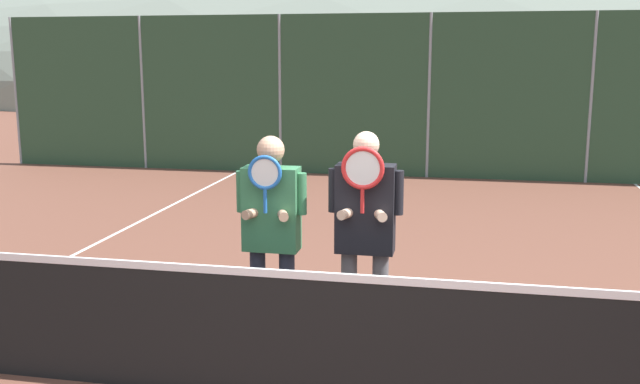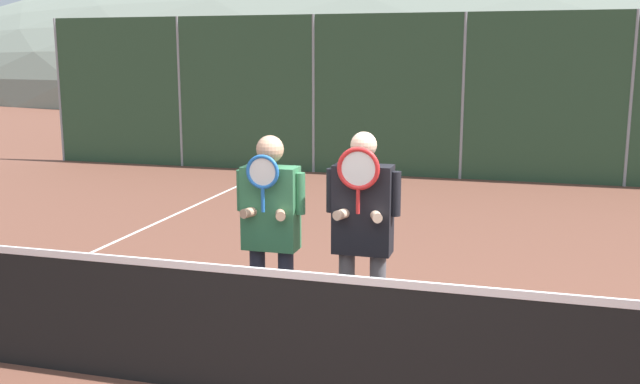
% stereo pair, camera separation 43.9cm
% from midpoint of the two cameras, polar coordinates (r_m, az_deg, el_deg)
% --- Properties ---
extents(hill_distant, '(96.91, 53.84, 18.84)m').
position_cam_midpoint_polar(hill_distant, '(52.80, 15.00, 7.88)').
color(hill_distant, gray).
rests_on(hill_distant, ground_plane).
extents(clubhouse_building, '(20.57, 5.50, 3.19)m').
position_cam_midpoint_polar(clubhouse_building, '(21.43, 15.21, 8.31)').
color(clubhouse_building, beige).
rests_on(clubhouse_building, ground_plane).
extents(fence_back, '(18.48, 0.06, 3.27)m').
position_cam_midpoint_polar(fence_back, '(14.45, 12.23, 7.44)').
color(fence_back, gray).
rests_on(fence_back, ground_plane).
extents(tennis_net, '(10.71, 0.09, 1.08)m').
position_cam_midpoint_polar(tennis_net, '(5.03, 3.92, -11.80)').
color(tennis_net, gray).
rests_on(tennis_net, ground_plane).
extents(court_line_left_sideline, '(0.05, 16.00, 0.01)m').
position_cam_midpoint_polar(court_line_left_sideline, '(9.33, -16.70, -4.73)').
color(court_line_left_sideline, white).
rests_on(court_line_left_sideline, ground_plane).
extents(player_leftmost, '(0.59, 0.34, 1.81)m').
position_cam_midpoint_polar(player_leftmost, '(5.85, -1.82, -2.60)').
color(player_leftmost, '#232838').
rests_on(player_leftmost, ground_plane).
extents(player_center_left, '(0.60, 0.34, 1.86)m').
position_cam_midpoint_polar(player_center_left, '(5.66, 5.65, -2.84)').
color(player_center_left, '#56565B').
rests_on(player_center_left, ground_plane).
extents(car_far_left, '(4.78, 2.03, 1.83)m').
position_cam_midpoint_polar(car_far_left, '(17.66, -1.39, 5.98)').
color(car_far_left, '#B2B7BC').
rests_on(car_far_left, ground_plane).
extents(car_left_of_center, '(4.04, 1.98, 1.79)m').
position_cam_midpoint_polar(car_left_of_center, '(17.12, 15.11, 5.39)').
color(car_left_of_center, '#B2B7BC').
rests_on(car_left_of_center, ground_plane).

